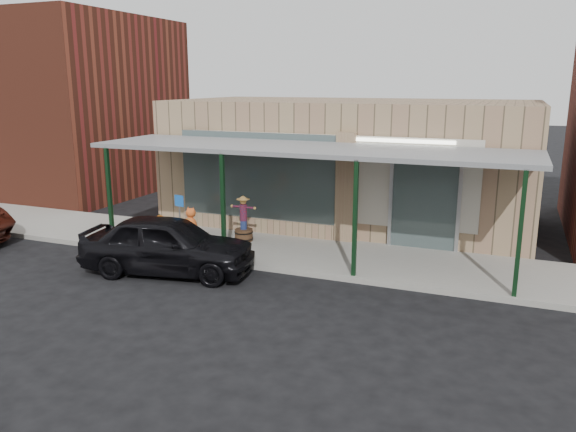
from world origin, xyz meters
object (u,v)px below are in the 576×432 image
at_px(handicap_sign, 180,214).
at_px(barrel_pumpkin, 160,229).
at_px(barrel_scarecrow, 244,226).
at_px(parked_sedan, 168,244).

bearing_deg(handicap_sign, barrel_pumpkin, 159.44).
height_order(barrel_scarecrow, barrel_pumpkin, barrel_scarecrow).
bearing_deg(parked_sedan, barrel_scarecrow, -23.42).
bearing_deg(barrel_pumpkin, barrel_scarecrow, 14.34).
distance_m(handicap_sign, parked_sedan, 1.76).
relative_size(handicap_sign, parked_sedan, 0.33).
xyz_separation_m(handicap_sign, parked_sedan, (0.64, -1.59, -0.39)).
bearing_deg(parked_sedan, barrel_pumpkin, 28.35).
distance_m(barrel_scarecrow, barrel_pumpkin, 2.62).
bearing_deg(barrel_scarecrow, parked_sedan, -101.19).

